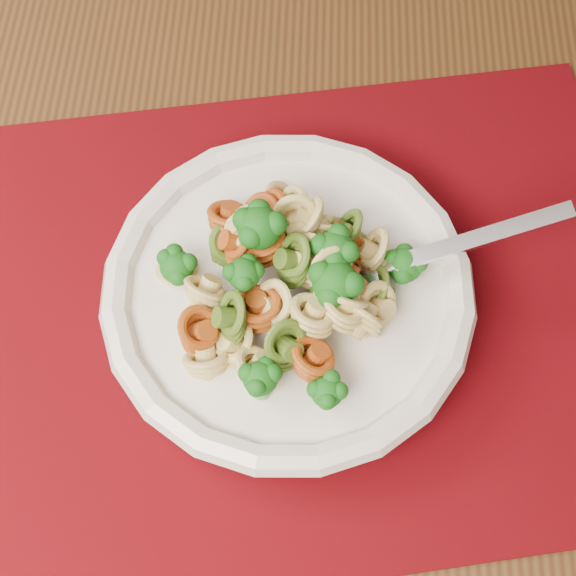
# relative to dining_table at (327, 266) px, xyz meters

# --- Properties ---
(dining_table) EXTENTS (1.52, 1.08, 0.72)m
(dining_table) POSITION_rel_dining_table_xyz_m (0.00, 0.00, 0.00)
(dining_table) COLOR #4B2F15
(dining_table) RESTS_ON ground
(placemat) EXTENTS (0.55, 0.48, 0.00)m
(placemat) POSITION_rel_dining_table_xyz_m (-0.00, -0.08, 0.09)
(placemat) COLOR #570403
(placemat) RESTS_ON dining_table
(pasta_bowl) EXTENTS (0.24, 0.24, 0.05)m
(pasta_bowl) POSITION_rel_dining_table_xyz_m (-0.02, -0.09, 0.12)
(pasta_bowl) COLOR white
(pasta_bowl) RESTS_ON placemat
(pasta_broccoli_heap) EXTENTS (0.20, 0.20, 0.06)m
(pasta_broccoli_heap) POSITION_rel_dining_table_xyz_m (-0.02, -0.09, 0.14)
(pasta_broccoli_heap) COLOR #DFC86E
(pasta_broccoli_heap) RESTS_ON pasta_bowl
(fork) EXTENTS (0.18, 0.08, 0.08)m
(fork) POSITION_rel_dining_table_xyz_m (0.02, -0.08, 0.14)
(fork) COLOR silver
(fork) RESTS_ON pasta_bowl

